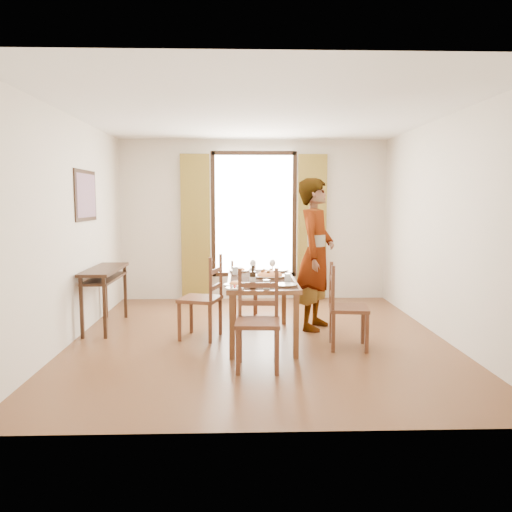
{
  "coord_description": "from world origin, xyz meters",
  "views": [
    {
      "loc": [
        -0.23,
        -5.98,
        1.69
      ],
      "look_at": [
        -0.04,
        0.18,
        1.0
      ],
      "focal_mm": 35.0,
      "sensor_mm": 36.0,
      "label": 1
    }
  ],
  "objects_px": {
    "console_table": "(105,277)",
    "pasta_platter": "(270,273)",
    "dining_table": "(261,284)",
    "man": "(316,254)"
  },
  "relations": [
    {
      "from": "console_table",
      "to": "dining_table",
      "type": "distance_m",
      "value": 2.15
    },
    {
      "from": "console_table",
      "to": "pasta_platter",
      "type": "height_order",
      "value": "pasta_platter"
    },
    {
      "from": "dining_table",
      "to": "man",
      "type": "xyz_separation_m",
      "value": [
        0.74,
        0.52,
        0.31
      ]
    },
    {
      "from": "dining_table",
      "to": "pasta_platter",
      "type": "relative_size",
      "value": 4.03
    },
    {
      "from": "dining_table",
      "to": "pasta_platter",
      "type": "distance_m",
      "value": 0.18
    },
    {
      "from": "console_table",
      "to": "man",
      "type": "bearing_deg",
      "value": -2.56
    },
    {
      "from": "dining_table",
      "to": "pasta_platter",
      "type": "height_order",
      "value": "pasta_platter"
    },
    {
      "from": "man",
      "to": "pasta_platter",
      "type": "xyz_separation_m",
      "value": [
        -0.63,
        -0.46,
        -0.18
      ]
    },
    {
      "from": "console_table",
      "to": "pasta_platter",
      "type": "xyz_separation_m",
      "value": [
        2.16,
        -0.58,
        0.12
      ]
    },
    {
      "from": "console_table",
      "to": "pasta_platter",
      "type": "relative_size",
      "value": 3.0
    }
  ]
}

